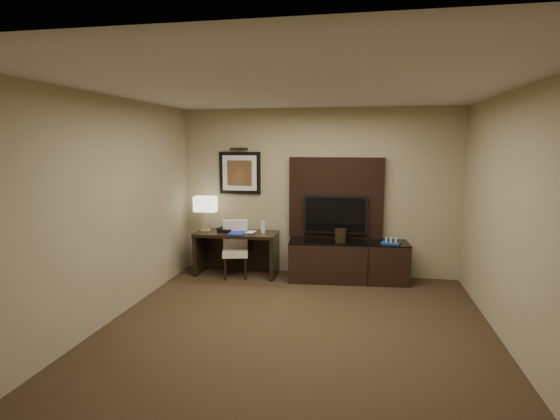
% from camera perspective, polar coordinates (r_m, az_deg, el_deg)
% --- Properties ---
extents(floor, '(4.50, 5.00, 0.01)m').
position_cam_1_polar(floor, '(5.07, 1.77, -16.30)').
color(floor, '#322316').
rests_on(floor, ground).
extents(ceiling, '(4.50, 5.00, 0.01)m').
position_cam_1_polar(ceiling, '(4.63, 1.93, 15.69)').
color(ceiling, silver).
rests_on(ceiling, wall_back).
extents(wall_back, '(4.50, 0.01, 2.70)m').
position_cam_1_polar(wall_back, '(7.12, 4.95, 2.32)').
color(wall_back, tan).
rests_on(wall_back, floor).
extents(wall_front, '(4.50, 0.01, 2.70)m').
position_cam_1_polar(wall_front, '(2.29, -7.99, -11.40)').
color(wall_front, tan).
rests_on(wall_front, floor).
extents(wall_left, '(0.01, 5.00, 2.70)m').
position_cam_1_polar(wall_left, '(5.47, -22.13, -0.21)').
color(wall_left, tan).
rests_on(wall_left, floor).
extents(wall_right, '(0.01, 5.00, 2.70)m').
position_cam_1_polar(wall_right, '(4.86, 29.09, -1.72)').
color(wall_right, tan).
rests_on(wall_right, floor).
extents(desk, '(1.33, 0.59, 0.71)m').
position_cam_1_polar(desk, '(7.20, -5.67, -5.68)').
color(desk, black).
rests_on(desk, floor).
extents(credenza, '(1.87, 0.66, 0.63)m').
position_cam_1_polar(credenza, '(6.93, 8.85, -6.63)').
color(credenza, black).
rests_on(credenza, floor).
extents(tv_wall_panel, '(1.50, 0.12, 1.30)m').
position_cam_1_polar(tv_wall_panel, '(7.04, 7.32, 1.56)').
color(tv_wall_panel, black).
rests_on(tv_wall_panel, wall_back).
extents(tv, '(1.00, 0.08, 0.60)m').
position_cam_1_polar(tv, '(6.98, 7.23, -0.58)').
color(tv, black).
rests_on(tv, tv_wall_panel).
extents(artwork, '(0.70, 0.04, 0.70)m').
position_cam_1_polar(artwork, '(7.31, -5.26, 4.84)').
color(artwork, black).
rests_on(artwork, wall_back).
extents(picture_light, '(0.04, 0.04, 0.30)m').
position_cam_1_polar(picture_light, '(7.26, -5.39, 7.97)').
color(picture_light, '#3C2613').
rests_on(picture_light, wall_back).
extents(desk_chair, '(0.50, 0.54, 0.83)m').
position_cam_1_polar(desk_chair, '(7.05, -5.86, -5.49)').
color(desk_chair, '#F1E1CA').
rests_on(desk_chair, floor).
extents(table_lamp, '(0.42, 0.29, 0.63)m').
position_cam_1_polar(table_lamp, '(7.28, -9.71, -0.24)').
color(table_lamp, tan).
rests_on(table_lamp, desk).
extents(desk_phone, '(0.24, 0.22, 0.11)m').
position_cam_1_polar(desk_phone, '(7.17, -7.13, -2.43)').
color(desk_phone, black).
rests_on(desk_phone, desk).
extents(blue_folder, '(0.26, 0.34, 0.02)m').
position_cam_1_polar(blue_folder, '(7.02, -5.51, -2.99)').
color(blue_folder, '#172A9A').
rests_on(blue_folder, desk).
extents(book, '(0.16, 0.03, 0.21)m').
position_cam_1_polar(book, '(7.05, -4.57, -2.13)').
color(book, tan).
rests_on(book, desk).
extents(water_bottle, '(0.08, 0.08, 0.20)m').
position_cam_1_polar(water_bottle, '(7.01, -2.24, -2.24)').
color(water_bottle, white).
rests_on(water_bottle, desk).
extents(ice_bucket, '(0.20, 0.20, 0.20)m').
position_cam_1_polar(ice_bucket, '(6.81, 7.92, -3.29)').
color(ice_bucket, black).
rests_on(ice_bucket, credenza).
extents(minibar_tray, '(0.31, 0.24, 0.10)m').
position_cam_1_polar(minibar_tray, '(6.83, 14.29, -3.89)').
color(minibar_tray, '#164095').
rests_on(minibar_tray, credenza).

